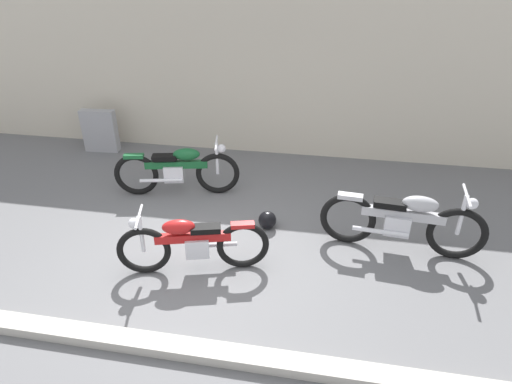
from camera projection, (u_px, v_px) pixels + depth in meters
name	position (u px, v px, depth m)	size (l,w,h in m)	color
ground_plane	(200.00, 264.00, 5.90)	(40.00, 40.00, 0.00)	slate
building_wall	(253.00, 74.00, 8.64)	(18.00, 0.30, 3.19)	beige
curb_strip	(160.00, 345.00, 4.60)	(18.00, 0.24, 0.12)	#B7B2A8
stone_marker	(100.00, 131.00, 9.09)	(0.71, 0.20, 0.89)	#9E9EA3
helmet	(267.00, 220.00, 6.62)	(0.28, 0.28, 0.28)	black
motorcycle_silver	(403.00, 221.00, 5.96)	(2.24, 0.62, 1.00)	black
motorcycle_red	(192.00, 243.00, 5.60)	(1.92, 0.74, 0.88)	black
motorcycle_green	(178.00, 170.00, 7.42)	(2.12, 0.73, 0.96)	black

